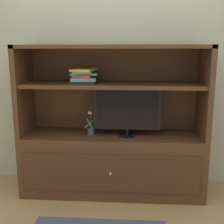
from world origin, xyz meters
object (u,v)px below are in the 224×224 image
object	(u,v)px
media_console	(112,148)
magazine_stack	(84,76)
potted_plant	(91,128)
tv_monitor	(127,111)

from	to	relation	value
media_console	magazine_stack	world-z (taller)	media_console
potted_plant	magazine_stack	bearing A→B (deg)	163.94
media_console	magazine_stack	xyz separation A→B (m)	(-0.29, -0.00, 0.76)
media_console	magazine_stack	bearing A→B (deg)	-179.14
tv_monitor	potted_plant	bearing A→B (deg)	174.01
potted_plant	magazine_stack	distance (m)	0.54
magazine_stack	media_console	bearing A→B (deg)	0.86
tv_monitor	magazine_stack	size ratio (longest dim) A/B	1.92
media_console	potted_plant	xyz separation A→B (m)	(-0.23, -0.02, 0.22)
media_console	magazine_stack	distance (m)	0.81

